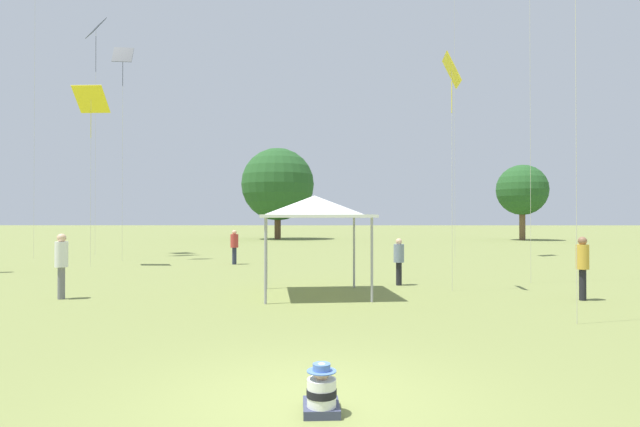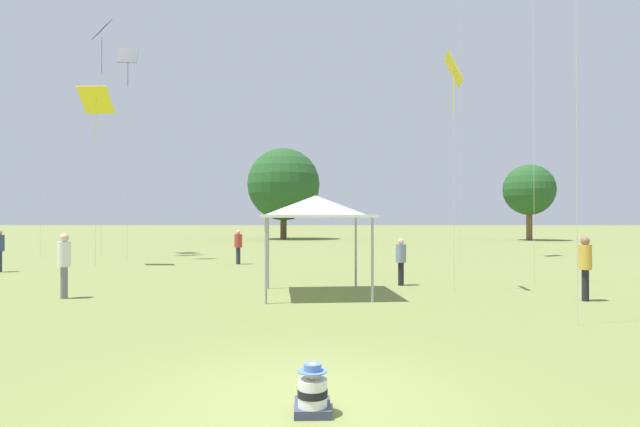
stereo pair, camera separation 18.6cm
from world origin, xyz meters
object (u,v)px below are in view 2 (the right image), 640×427
at_px(canopy_tent, 316,207).
at_px(person_standing_0, 585,262).
at_px(kite_7, 102,35).
at_px(distant_tree_0, 529,190).
at_px(kite_0, 96,102).
at_px(kite_4, 128,62).
at_px(person_standing_1, 401,258).
at_px(person_standing_3, 238,244).
at_px(kite_1, 454,75).
at_px(seated_toddler, 313,393).
at_px(distant_tree_1, 284,184).
at_px(person_standing_2, 64,259).

bearing_deg(canopy_tent, person_standing_0, -6.97).
xyz_separation_m(kite_7, distant_tree_0, (33.64, 20.41, -8.34)).
xyz_separation_m(kite_0, kite_4, (0.21, 3.04, 2.82)).
xyz_separation_m(person_standing_1, person_standing_3, (-6.77, 7.35, 0.06)).
xyz_separation_m(canopy_tent, kite_7, (-13.56, 15.51, 10.85)).
bearing_deg(kite_4, canopy_tent, -9.96).
bearing_deg(kite_1, distant_tree_0, 26.28).
bearing_deg(distant_tree_0, kite_0, -137.89).
distance_m(seated_toddler, person_standing_1, 11.08).
distance_m(kite_0, distant_tree_1, 30.48).
bearing_deg(kite_1, person_standing_0, -67.89).
xyz_separation_m(person_standing_2, distant_tree_1, (2.13, 39.06, 4.71)).
distance_m(person_standing_1, canopy_tent, 3.79).
bearing_deg(person_standing_0, person_standing_3, -97.24).
distance_m(person_standing_1, person_standing_2, 10.03).
relative_size(kite_4, kite_7, 0.78).
distance_m(seated_toddler, kite_1, 12.04).
distance_m(kite_1, distant_tree_1, 38.50).
bearing_deg(person_standing_1, person_standing_2, -148.52).
bearing_deg(seated_toddler, person_standing_0, 45.32).
bearing_deg(canopy_tent, seated_toddler, -88.20).
bearing_deg(distant_tree_0, distant_tree_1, 174.67).
bearing_deg(seated_toddler, distant_tree_1, 92.97).
bearing_deg(distant_tree_1, seated_toddler, -83.89).
relative_size(canopy_tent, kite_4, 0.31).
distance_m(person_standing_1, kite_0, 16.02).
bearing_deg(kite_4, distant_tree_0, 77.09).
distance_m(kite_7, distant_tree_0, 40.22).
bearing_deg(kite_4, distant_tree_1, 116.56).
distance_m(kite_0, distant_tree_0, 41.21).
xyz_separation_m(kite_7, distant_tree_1, (8.81, 22.72, -7.59)).
height_order(person_standing_3, distant_tree_1, distant_tree_1).
relative_size(person_standing_2, kite_0, 0.22).
relative_size(person_standing_0, person_standing_1, 1.11).
bearing_deg(seated_toddler, person_standing_1, 74.05).
bearing_deg(person_standing_1, distant_tree_0, 77.53).
bearing_deg(person_standing_1, canopy_tent, -128.02).
bearing_deg(person_standing_0, kite_4, -89.83).
relative_size(kite_0, distant_tree_1, 0.85).
distance_m(seated_toddler, person_standing_2, 10.68).
xyz_separation_m(seated_toddler, person_standing_1, (2.45, 10.79, 0.68)).
height_order(person_standing_2, kite_7, kite_7).
bearing_deg(person_standing_3, distant_tree_1, 106.28).
bearing_deg(distant_tree_0, kite_1, -114.39).
bearing_deg(kite_4, kite_0, -55.87).
xyz_separation_m(kite_4, distant_tree_0, (30.30, 24.54, -5.35)).
relative_size(person_standing_3, kite_0, 0.20).
bearing_deg(person_standing_2, kite_1, 33.39).
height_order(kite_4, kite_7, kite_7).
bearing_deg(person_standing_0, person_standing_2, -54.95).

